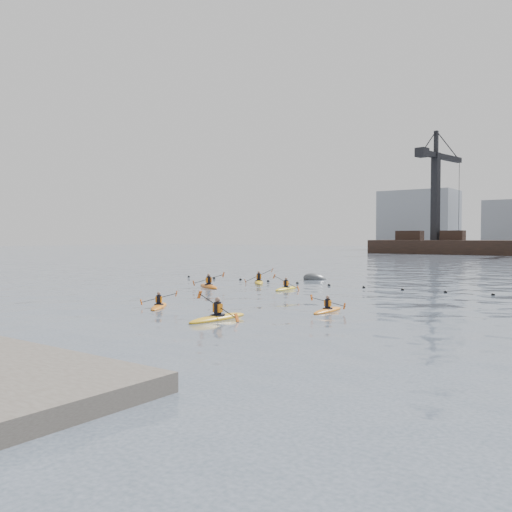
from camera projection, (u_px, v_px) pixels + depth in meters
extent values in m
plane|color=#36434F|center=(117.00, 326.00, 22.94)|extent=(400.00, 400.00, 0.00)
sphere|color=black|center=(189.00, 277.00, 51.12)|extent=(0.24, 0.24, 0.24)
sphere|color=black|center=(214.00, 278.00, 49.48)|extent=(0.24, 0.24, 0.24)
sphere|color=black|center=(241.00, 280.00, 47.78)|extent=(0.24, 0.24, 0.24)
sphere|color=black|center=(268.00, 281.00, 45.99)|extent=(0.24, 0.24, 0.24)
sphere|color=black|center=(297.00, 283.00, 44.11)|extent=(0.24, 0.24, 0.24)
sphere|color=black|center=(329.00, 285.00, 42.20)|extent=(0.24, 0.24, 0.24)
sphere|color=black|center=(364.00, 287.00, 40.33)|extent=(0.24, 0.24, 0.24)
sphere|color=black|center=(403.00, 290.00, 38.54)|extent=(0.24, 0.24, 0.24)
sphere|color=black|center=(446.00, 292.00, 36.84)|extent=(0.24, 0.24, 0.24)
sphere|color=black|center=(493.00, 295.00, 35.20)|extent=(0.24, 0.24, 0.24)
cube|color=black|center=(410.00, 235.00, 128.06)|extent=(6.00, 3.00, 2.20)
cube|color=black|center=(453.00, 235.00, 122.16)|extent=(5.00, 3.00, 2.20)
cube|color=black|center=(435.00, 197.00, 124.21)|extent=(1.85, 1.85, 20.00)
cube|color=black|center=(442.00, 157.00, 125.75)|extent=(4.31, 17.93, 1.20)
cube|color=black|center=(422.00, 152.00, 119.52)|extent=(2.62, 2.94, 2.00)
cube|color=black|center=(436.00, 142.00, 123.77)|extent=(0.93, 0.93, 5.00)
cube|color=gray|center=(419.00, 220.00, 167.24)|extent=(22.00, 14.00, 18.00)
ellipsoid|color=orange|center=(159.00, 307.00, 29.12)|extent=(2.20, 2.79, 0.30)
cylinder|color=black|center=(159.00, 304.00, 29.12)|extent=(0.78, 0.78, 0.06)
cylinder|color=black|center=(159.00, 300.00, 29.11)|extent=(0.28, 0.28, 0.49)
cube|color=orange|center=(159.00, 299.00, 29.11)|extent=(0.39, 0.36, 0.32)
sphere|color=#8C6651|center=(159.00, 294.00, 29.10)|extent=(0.20, 0.20, 0.20)
cylinder|color=black|center=(159.00, 298.00, 29.11)|extent=(1.66, 1.17, 0.54)
cube|color=#D85914|center=(141.00, 302.00, 29.14)|extent=(0.18, 0.18, 0.32)
cube|color=#D85914|center=(176.00, 294.00, 29.08)|extent=(0.18, 0.18, 0.32)
ellipsoid|color=gold|center=(218.00, 318.00, 24.86)|extent=(0.91, 3.68, 0.36)
cylinder|color=black|center=(218.00, 315.00, 24.86)|extent=(0.72, 0.72, 0.07)
cylinder|color=black|center=(218.00, 308.00, 24.84)|extent=(0.34, 0.34, 0.59)
cube|color=orange|center=(218.00, 308.00, 24.84)|extent=(0.42, 0.27, 0.39)
sphere|color=#8C6651|center=(218.00, 300.00, 24.83)|extent=(0.24, 0.24, 0.24)
cylinder|color=black|center=(218.00, 306.00, 24.84)|extent=(2.34, 0.15, 0.99)
cube|color=#D85914|center=(200.00, 295.00, 25.56)|extent=(0.21, 0.17, 0.38)
cube|color=#D85914|center=(237.00, 318.00, 24.13)|extent=(0.21, 0.17, 0.38)
ellipsoid|color=#C76112|center=(209.00, 287.00, 40.87)|extent=(3.50, 2.56, 0.37)
cylinder|color=black|center=(209.00, 285.00, 40.87)|extent=(0.95, 0.95, 0.07)
cylinder|color=black|center=(209.00, 280.00, 40.86)|extent=(0.34, 0.34, 0.60)
cube|color=orange|center=(209.00, 280.00, 40.86)|extent=(0.43, 0.48, 0.39)
sphere|color=#8C6651|center=(209.00, 275.00, 40.84)|extent=(0.24, 0.24, 0.24)
cylinder|color=black|center=(209.00, 279.00, 40.85)|extent=(1.33, 2.10, 0.66)
cube|color=#D85914|center=(194.00, 283.00, 40.43)|extent=(0.22, 0.21, 0.39)
cube|color=#D85914|center=(223.00, 275.00, 41.28)|extent=(0.22, 0.21, 0.39)
ellipsoid|color=yellow|center=(286.00, 289.00, 39.17)|extent=(0.90, 3.11, 0.31)
cylinder|color=black|center=(286.00, 287.00, 39.17)|extent=(0.63, 0.63, 0.06)
cylinder|color=black|center=(286.00, 283.00, 39.16)|extent=(0.29, 0.29, 0.50)
cube|color=orange|center=(286.00, 283.00, 39.16)|extent=(0.36, 0.24, 0.33)
sphere|color=#8C6651|center=(286.00, 279.00, 39.14)|extent=(0.20, 0.20, 0.20)
cylinder|color=black|center=(286.00, 282.00, 39.15)|extent=(1.94, 0.22, 0.87)
cube|color=#D85914|center=(274.00, 276.00, 39.64)|extent=(0.19, 0.15, 0.32)
cube|color=#D85914|center=(298.00, 288.00, 38.67)|extent=(0.19, 0.15, 0.32)
ellipsoid|color=orange|center=(328.00, 311.00, 27.53)|extent=(0.70, 2.92, 0.29)
cylinder|color=black|center=(328.00, 308.00, 27.52)|extent=(0.57, 0.57, 0.05)
cylinder|color=black|center=(328.00, 304.00, 27.51)|extent=(0.27, 0.27, 0.47)
cube|color=orange|center=(328.00, 303.00, 27.51)|extent=(0.33, 0.21, 0.31)
sphere|color=#8C6651|center=(328.00, 297.00, 27.50)|extent=(0.19, 0.19, 0.19)
cylinder|color=black|center=(328.00, 302.00, 27.51)|extent=(1.97, 0.12, 0.37)
cube|color=#D85914|center=(344.00, 306.00, 27.00)|extent=(0.10, 0.13, 0.31)
cube|color=#D85914|center=(312.00, 298.00, 28.02)|extent=(0.10, 0.13, 0.31)
ellipsoid|color=gold|center=(259.00, 282.00, 44.78)|extent=(2.68, 3.20, 0.35)
cylinder|color=black|center=(259.00, 281.00, 44.77)|extent=(0.92, 0.92, 0.07)
cylinder|color=black|center=(259.00, 277.00, 44.76)|extent=(0.33, 0.33, 0.57)
cube|color=orange|center=(259.00, 277.00, 44.76)|extent=(0.46, 0.43, 0.37)
sphere|color=#8C6651|center=(259.00, 272.00, 44.75)|extent=(0.23, 0.23, 0.23)
cylinder|color=black|center=(259.00, 276.00, 44.76)|extent=(1.78, 1.37, 1.02)
cube|color=#D85914|center=(245.00, 281.00, 44.75)|extent=(0.25, 0.24, 0.36)
cube|color=#D85914|center=(272.00, 270.00, 44.77)|extent=(0.25, 0.24, 0.36)
ellipsoid|color=#37393B|center=(315.00, 280.00, 48.11)|extent=(2.59, 2.70, 1.56)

